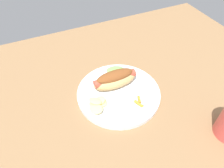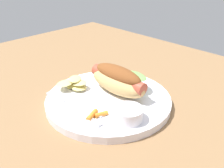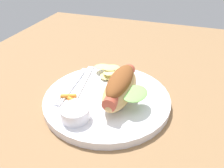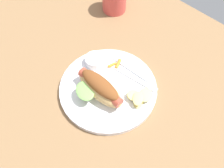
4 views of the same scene
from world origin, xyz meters
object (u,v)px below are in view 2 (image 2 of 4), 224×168
(hot_dog, at_px, (118,80))
(fork, at_px, (71,109))
(chips_pile, at_px, (74,83))
(sauce_ramekin, at_px, (128,114))
(carrot_garnish, at_px, (96,115))
(knife, at_px, (74,103))
(plate, at_px, (109,100))

(hot_dog, relative_size, fork, 0.94)
(chips_pile, bearing_deg, sauce_ramekin, 178.82)
(hot_dog, distance_m, carrot_garnish, 0.11)
(hot_dog, height_order, knife, hot_dog)
(fork, height_order, knife, same)
(plate, distance_m, fork, 0.09)
(plate, relative_size, fork, 1.72)
(sauce_ramekin, height_order, chips_pile, same)
(fork, height_order, carrot_garnish, carrot_garnish)
(plate, height_order, chips_pile, chips_pile)
(fork, bearing_deg, chips_pile, 135.16)
(hot_dog, relative_size, sauce_ramekin, 2.68)
(plate, xyz_separation_m, chips_pile, (0.08, 0.03, 0.02))
(hot_dog, distance_m, chips_pile, 0.10)
(sauce_ramekin, bearing_deg, chips_pile, -1.18)
(fork, bearing_deg, sauce_ramekin, 25.77)
(fork, relative_size, knife, 1.02)
(fork, bearing_deg, knife, 125.12)
(fork, xyz_separation_m, chips_pile, (0.07, -0.06, 0.01))
(knife, bearing_deg, chips_pile, 133.17)
(plate, xyz_separation_m, carrot_garnish, (-0.04, 0.07, 0.01))
(chips_pile, bearing_deg, carrot_garnish, 161.45)
(carrot_garnish, bearing_deg, plate, -62.83)
(sauce_ramekin, relative_size, fork, 0.35)
(sauce_ramekin, distance_m, fork, 0.11)
(plate, distance_m, knife, 0.08)
(plate, xyz_separation_m, fork, (0.02, 0.09, 0.01))
(hot_dog, distance_m, fork, 0.12)
(fork, distance_m, chips_pile, 0.09)
(hot_dog, xyz_separation_m, knife, (0.03, 0.10, -0.03))
(chips_pile, distance_m, carrot_garnish, 0.13)
(plate, relative_size, sauce_ramekin, 4.92)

